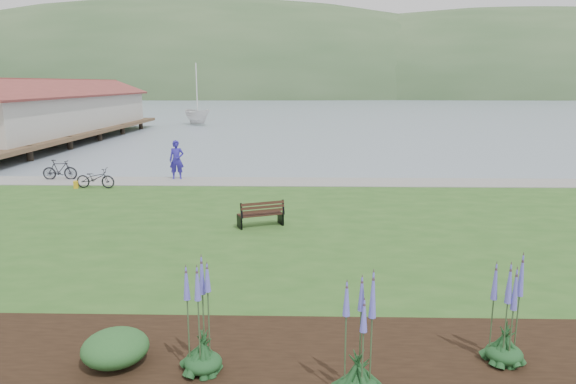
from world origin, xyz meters
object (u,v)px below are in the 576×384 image
person (176,157)px  bicycle_a (95,178)px  park_bench (261,213)px  sailboat (198,125)px

person → bicycle_a: 3.93m
park_bench → person: bearing=97.5°
person → bicycle_a: bearing=-152.7°
park_bench → sailboat: sailboat is taller
park_bench → sailboat: (-11.38, 46.81, -0.85)m
person → park_bench: bearing=-68.1°
person → bicycle_a: (-3.17, -2.23, -0.67)m
bicycle_a → sailboat: (-3.43, 40.63, -0.86)m
sailboat → bicycle_a: bearing=-121.3°
bicycle_a → person: bearing=-52.1°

